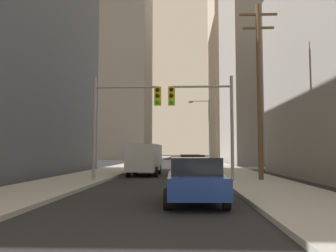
% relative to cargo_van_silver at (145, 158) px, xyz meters
% --- Properties ---
extents(sidewalk_left, '(3.76, 160.00, 0.15)m').
position_rel_cargo_van_silver_xyz_m(sidewalk_left, '(-3.50, 26.81, -1.21)').
color(sidewalk_left, '#9E9E99').
rests_on(sidewalk_left, ground).
extents(sidewalk_right, '(3.76, 160.00, 0.15)m').
position_rel_cargo_van_silver_xyz_m(sidewalk_right, '(6.83, 26.81, -1.21)').
color(sidewalk_right, '#9E9E99').
rests_on(sidewalk_right, ground).
extents(cargo_van_silver, '(2.20, 5.29, 2.26)m').
position_rel_cargo_van_silver_xyz_m(cargo_van_silver, '(0.00, 0.00, 0.00)').
color(cargo_van_silver, '#B7BABF').
rests_on(cargo_van_silver, ground).
extents(sedan_blue, '(1.95, 4.25, 1.52)m').
position_rel_cargo_van_silver_xyz_m(sedan_blue, '(3.22, -13.96, -0.52)').
color(sedan_blue, navy).
rests_on(sedan_blue, ground).
extents(sedan_navy, '(1.95, 4.22, 1.52)m').
position_rel_cargo_van_silver_xyz_m(sedan_navy, '(3.44, -1.76, -0.52)').
color(sedan_navy, '#141E4C').
rests_on(sedan_navy, ground).
extents(sedan_beige, '(1.95, 4.25, 1.52)m').
position_rel_cargo_van_silver_xyz_m(sedan_beige, '(3.38, 3.59, -0.52)').
color(sedan_beige, '#C6B793').
rests_on(sedan_beige, ground).
extents(traffic_signal_near_left, '(3.88, 0.44, 6.00)m').
position_rel_cargo_van_silver_xyz_m(traffic_signal_near_left, '(-0.57, -6.07, 2.76)').
color(traffic_signal_near_left, gray).
rests_on(traffic_signal_near_left, ground).
extents(traffic_signal_near_right, '(3.66, 0.44, 6.00)m').
position_rel_cargo_van_silver_xyz_m(traffic_signal_near_right, '(4.00, -6.07, 2.75)').
color(traffic_signal_near_right, gray).
rests_on(traffic_signal_near_right, ground).
extents(utility_pole_right, '(2.20, 0.28, 10.31)m').
position_rel_cargo_van_silver_xyz_m(utility_pole_right, '(7.21, -5.60, 4.15)').
color(utility_pole_right, brown).
rests_on(utility_pole_right, ground).
extents(street_lamp_right, '(2.39, 0.32, 7.50)m').
position_rel_cargo_van_silver_xyz_m(street_lamp_right, '(5.28, 12.56, 3.25)').
color(street_lamp_right, gray).
rests_on(street_lamp_right, ground).
extents(building_left_far_tower, '(19.15, 21.22, 48.82)m').
position_rel_cargo_van_silver_xyz_m(building_left_far_tower, '(-15.65, 63.66, 23.12)').
color(building_left_far_tower, gray).
rests_on(building_left_far_tower, ground).
extents(building_right_mid_block, '(16.30, 19.45, 31.86)m').
position_rel_cargo_van_silver_xyz_m(building_right_mid_block, '(17.38, 26.30, 14.64)').
color(building_right_mid_block, gray).
rests_on(building_right_mid_block, ground).
extents(building_right_far_highrise, '(25.66, 22.34, 64.30)m').
position_rel_cargo_van_silver_xyz_m(building_right_far_highrise, '(22.88, 63.65, 30.86)').
color(building_right_far_highrise, '#B7A893').
rests_on(building_right_far_highrise, ground).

